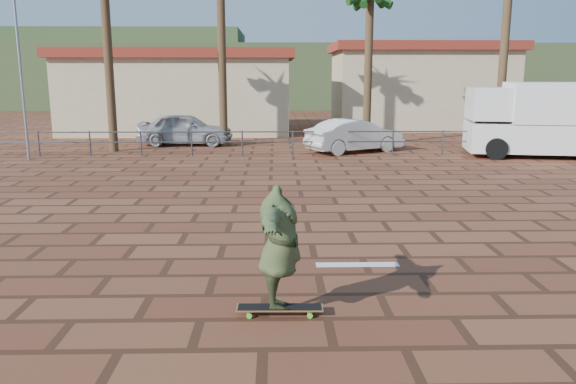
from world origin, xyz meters
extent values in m
plane|color=brown|center=(0.00, 0.00, 0.00)|extent=(120.00, 120.00, 0.00)
cube|color=white|center=(0.70, -1.20, 0.00)|extent=(1.40, 0.22, 0.01)
cylinder|color=#47494F|center=(-10.00, 12.00, 0.50)|extent=(0.06, 0.06, 1.00)
cylinder|color=#47494F|center=(-8.00, 12.00, 0.50)|extent=(0.06, 0.06, 1.00)
cylinder|color=#47494F|center=(-6.00, 12.00, 0.50)|extent=(0.06, 0.06, 1.00)
cylinder|color=#47494F|center=(-4.00, 12.00, 0.50)|extent=(0.06, 0.06, 1.00)
cylinder|color=#47494F|center=(-2.00, 12.00, 0.50)|extent=(0.06, 0.06, 1.00)
cylinder|color=#47494F|center=(0.00, 12.00, 0.50)|extent=(0.06, 0.06, 1.00)
cylinder|color=#47494F|center=(2.00, 12.00, 0.50)|extent=(0.06, 0.06, 1.00)
cylinder|color=#47494F|center=(4.00, 12.00, 0.50)|extent=(0.06, 0.06, 1.00)
cylinder|color=#47494F|center=(6.00, 12.00, 0.50)|extent=(0.06, 0.06, 1.00)
cylinder|color=#47494F|center=(8.00, 12.00, 0.50)|extent=(0.06, 0.06, 1.00)
cylinder|color=#47494F|center=(10.00, 12.00, 0.50)|extent=(0.06, 0.06, 1.00)
cylinder|color=#47494F|center=(0.00, 12.00, 0.95)|extent=(24.00, 0.05, 0.05)
cylinder|color=#47494F|center=(0.00, 12.00, 0.55)|extent=(24.00, 0.05, 0.05)
cylinder|color=gray|center=(-10.00, 11.00, 4.00)|extent=(0.10, 0.10, 8.00)
cylinder|color=brown|center=(-7.50, 13.50, 3.50)|extent=(0.36, 0.36, 7.00)
cylinder|color=brown|center=(-3.00, 15.00, 4.10)|extent=(0.36, 0.36, 8.20)
cylinder|color=brown|center=(3.50, 15.50, 3.25)|extent=(0.36, 0.36, 6.50)
cylinder|color=brown|center=(9.00, 14.00, 3.90)|extent=(0.36, 0.36, 7.80)
cube|color=beige|center=(-6.00, 22.00, 2.00)|extent=(12.00, 7.00, 4.00)
cube|color=maroon|center=(-6.00, 22.00, 4.25)|extent=(12.60, 7.60, 0.50)
cube|color=beige|center=(8.00, 24.00, 2.25)|extent=(10.00, 6.00, 4.50)
cube|color=maroon|center=(8.00, 24.00, 4.75)|extent=(10.60, 6.60, 0.50)
cube|color=#384C28|center=(0.00, 50.00, 3.00)|extent=(70.00, 18.00, 6.00)
cube|color=#384C28|center=(-22.00, 56.00, 4.00)|extent=(35.00, 14.00, 8.00)
cube|color=olive|center=(-0.63, -3.19, 0.10)|extent=(1.16, 0.27, 0.02)
cube|color=black|center=(-0.63, -3.19, 0.11)|extent=(1.12, 0.25, 0.00)
cube|color=silver|center=(-1.03, -3.19, 0.07)|extent=(0.07, 0.19, 0.03)
cube|color=silver|center=(-0.23, -3.20, 0.07)|extent=(0.07, 0.19, 0.03)
cylinder|color=#53E02F|center=(-1.03, -3.30, 0.04)|extent=(0.07, 0.03, 0.07)
cylinder|color=#53E02F|center=(-1.03, -3.07, 0.04)|extent=(0.07, 0.03, 0.07)
cylinder|color=#53E02F|center=(-0.23, -3.31, 0.04)|extent=(0.07, 0.03, 0.07)
cylinder|color=#53E02F|center=(-0.23, -3.08, 0.04)|extent=(0.07, 0.03, 0.07)
imported|color=#3E4B28|center=(-0.63, -3.19, 0.94)|extent=(0.60, 2.05, 1.66)
cube|color=white|center=(9.70, 11.50, 0.77)|extent=(5.86, 3.18, 1.13)
cube|color=white|center=(10.41, 11.38, 2.11)|extent=(4.46, 3.04, 1.54)
cube|color=white|center=(7.78, 11.84, 2.06)|extent=(2.01, 2.51, 1.23)
cube|color=black|center=(7.12, 11.95, 1.59)|extent=(0.36, 1.73, 0.67)
cylinder|color=black|center=(7.69, 10.75, 0.41)|extent=(0.86, 0.42, 0.82)
cylinder|color=black|center=(8.06, 12.88, 0.41)|extent=(0.86, 0.42, 0.82)
cylinder|color=black|center=(11.51, 12.28, 0.41)|extent=(0.86, 0.42, 0.82)
imported|color=#A5A7AB|center=(-4.80, 15.58, 0.73)|extent=(4.40, 2.03, 1.46)
imported|color=silver|center=(2.61, 13.00, 0.68)|extent=(4.35, 3.19, 1.37)
camera|label=1|loc=(-0.67, -10.20, 3.14)|focal=35.00mm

